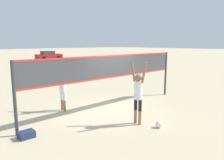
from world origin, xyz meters
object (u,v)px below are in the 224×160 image
(volleyball_net, at_px, (112,70))
(parked_car_near, at_px, (49,56))
(volleyball, at_px, (159,124))
(player_blocker, at_px, (63,86))
(gear_bag, at_px, (26,135))
(player_spiker, at_px, (138,92))

(volleyball_net, relative_size, parked_car_near, 1.87)
(volleyball, bearing_deg, parked_car_near, 69.28)
(volleyball_net, relative_size, player_blocker, 4.00)
(player_blocker, height_order, volleyball, player_blocker)
(gear_bag, distance_m, parked_car_near, 32.65)
(player_blocker, relative_size, parked_car_near, 0.47)
(player_spiker, distance_m, volleyball, 1.31)
(player_blocker, bearing_deg, gear_bag, -53.79)
(volleyball_net, height_order, volleyball, volleyball_net)
(gear_bag, height_order, parked_car_near, parked_car_near)
(volleyball, distance_m, gear_bag, 4.26)
(player_spiker, distance_m, gear_bag, 3.84)
(volleyball, xyz_separation_m, gear_bag, (-3.62, 2.25, -0.01))
(volleyball_net, xyz_separation_m, player_blocker, (-1.62, 1.29, -0.65))
(player_blocker, xyz_separation_m, volleyball, (1.37, -3.90, -0.95))
(parked_car_near, bearing_deg, volleyball, -110.45)
(volleyball_net, xyz_separation_m, parked_car_near, (11.51, 28.45, -1.06))
(player_spiker, bearing_deg, volleyball_net, -15.12)
(volleyball_net, bearing_deg, volleyball, -95.36)
(volleyball_net, distance_m, player_blocker, 2.17)
(player_blocker, distance_m, volleyball, 4.24)
(player_blocker, relative_size, volleyball, 8.91)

